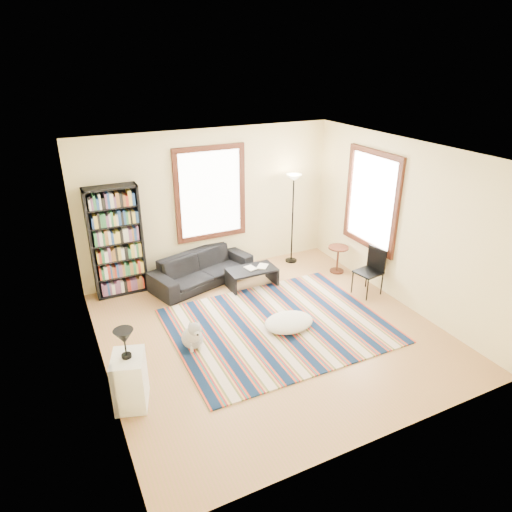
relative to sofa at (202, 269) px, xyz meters
name	(u,v)px	position (x,y,z in m)	size (l,w,h in m)	color
floor	(270,334)	(0.39, -2.05, -0.34)	(5.00, 5.00, 0.10)	#AF7250
ceiling	(272,150)	(0.39, -2.05, 2.56)	(5.00, 5.00, 0.10)	white
wall_back	(209,203)	(0.39, 0.50, 1.11)	(5.00, 0.10, 2.80)	#FBEBA9
wall_front	(389,341)	(0.39, -4.60, 1.11)	(5.00, 0.10, 2.80)	#FBEBA9
wall_left	(88,286)	(-2.16, -2.05, 1.11)	(0.10, 5.00, 2.80)	#FBEBA9
wall_right	(405,224)	(2.94, -2.05, 1.11)	(0.10, 5.00, 2.80)	#FBEBA9
window_back	(210,194)	(0.39, 0.42, 1.31)	(1.20, 0.06, 1.60)	white
window_right	(372,200)	(2.86, -1.25, 1.31)	(0.06, 1.20, 1.60)	white
rug	(278,325)	(0.57, -1.98, -0.28)	(3.33, 2.67, 0.02)	#0C1E3C
sofa	(202,269)	(0.00, 0.00, 0.00)	(0.77, 1.97, 0.57)	black
bookshelf	(116,242)	(-1.45, 0.27, 0.71)	(0.90, 0.30, 2.00)	black
coffee_table	(252,277)	(0.79, -0.55, -0.11)	(0.90, 0.50, 0.36)	black
book_a	(247,269)	(0.69, -0.55, 0.08)	(0.22, 0.17, 0.02)	beige
book_b	(258,266)	(0.94, -0.50, 0.08)	(0.18, 0.24, 0.02)	beige
floor_cushion	(289,322)	(0.70, -2.10, -0.19)	(0.81, 0.61, 0.20)	white
floor_lamp	(292,219)	(2.02, 0.10, 0.64)	(0.30, 0.30, 1.86)	black
side_table	(338,259)	(2.59, -0.74, -0.02)	(0.40, 0.40, 0.54)	#461D11
folding_chair	(368,272)	(2.54, -1.73, 0.14)	(0.42, 0.40, 0.86)	black
white_cabinet	(130,380)	(-1.91, -2.73, 0.06)	(0.38, 0.50, 0.70)	white
table_lamp	(125,344)	(-1.91, -2.73, 0.60)	(0.24, 0.24, 0.38)	black
dog	(192,332)	(-0.84, -1.91, -0.04)	(0.36, 0.50, 0.50)	silver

